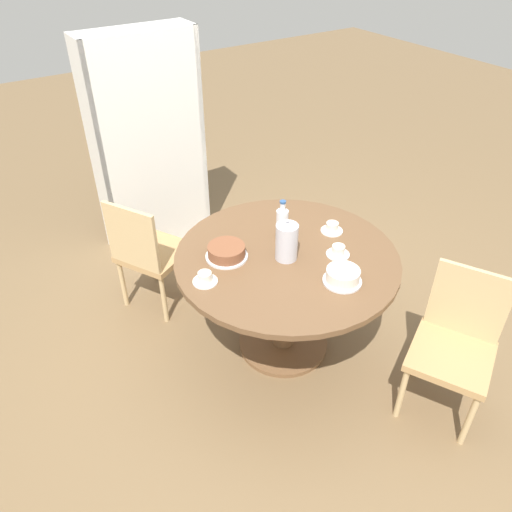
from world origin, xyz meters
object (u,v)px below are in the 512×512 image
at_px(cake_main, 227,252).
at_px(cup_a, 338,251).
at_px(chair_b, 455,343).
at_px(chair_a, 149,251).
at_px(water_bottle, 282,224).
at_px(coffee_pot, 287,241).
at_px(bookshelf, 150,147).
at_px(cup_b, 205,278).
at_px(cup_c, 332,228).
at_px(cake_second, 343,276).

bearing_deg(cake_main, cup_a, -31.35).
bearing_deg(cup_a, chair_b, -69.14).
distance_m(chair_a, chair_b, 2.01).
bearing_deg(water_bottle, coffee_pot, -118.44).
relative_size(bookshelf, cup_b, 12.42).
bearing_deg(cup_b, cup_a, -14.91).
bearing_deg(cup_c, cup_b, -179.57).
bearing_deg(cake_second, water_bottle, 93.09).
bearing_deg(bookshelf, coffee_pot, 94.26).
relative_size(cake_second, cup_a, 1.55).
height_order(chair_a, water_bottle, water_bottle).
bearing_deg(cake_main, cake_second, -52.90).
bearing_deg(cup_b, coffee_pot, -6.96).
relative_size(cake_main, cup_b, 1.80).
bearing_deg(cake_second, cup_b, 146.81).
xyz_separation_m(coffee_pot, water_bottle, (0.10, 0.18, -0.01)).
bearing_deg(bookshelf, cake_second, 97.08).
relative_size(chair_a, cup_a, 6.37).
relative_size(cake_main, cup_c, 1.80).
xyz_separation_m(bookshelf, cup_c, (0.52, -1.56, -0.08)).
height_order(cake_main, cup_b, cake_main).
xyz_separation_m(chair_b, coffee_pot, (-0.54, 0.84, 0.39)).
distance_m(cake_main, cup_c, 0.70).
bearing_deg(water_bottle, chair_a, 131.54).
bearing_deg(cup_c, bookshelf, 108.48).
bearing_deg(cup_b, bookshelf, 76.56).
relative_size(chair_a, cup_c, 6.37).
xyz_separation_m(bookshelf, cup_b, (-0.38, -1.57, -0.08)).
xyz_separation_m(bookshelf, coffee_pot, (0.12, -1.63, 0.01)).
distance_m(bookshelf, cake_second, 1.99).
distance_m(chair_a, cake_second, 1.40).
xyz_separation_m(coffee_pot, cake_second, (0.12, -0.35, -0.08)).
bearing_deg(cake_second, bookshelf, 97.08).
height_order(chair_a, cake_main, chair_a).
distance_m(cake_second, cup_b, 0.74).
distance_m(coffee_pot, cup_c, 0.42).
bearing_deg(cup_a, bookshelf, 102.40).
distance_m(chair_b, cake_main, 1.36).
distance_m(bookshelf, water_bottle, 1.47).
xyz_separation_m(cake_second, cup_c, (0.28, 0.41, -0.01)).
bearing_deg(coffee_pot, cake_main, 145.74).
distance_m(water_bottle, cake_main, 0.39).
relative_size(cake_main, cake_second, 1.16).
xyz_separation_m(coffee_pot, cup_c, (0.40, 0.07, -0.09)).
xyz_separation_m(chair_a, water_bottle, (0.61, -0.69, 0.38)).
bearing_deg(cake_second, chair_a, 117.80).
bearing_deg(water_bottle, cake_second, -86.91).
xyz_separation_m(water_bottle, cup_b, (-0.59, -0.12, -0.08)).
height_order(water_bottle, cup_a, water_bottle).
relative_size(coffee_pot, cup_b, 1.90).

